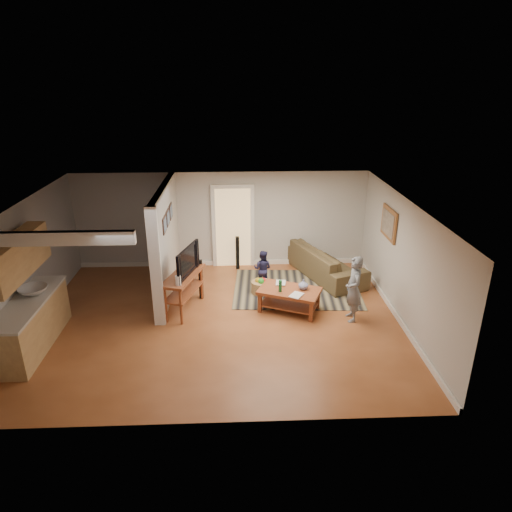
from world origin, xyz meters
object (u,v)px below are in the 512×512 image
(child, at_px, (351,319))
(speaker_right, at_px, (237,253))
(tv_console, at_px, (184,278))
(toy_basket, at_px, (261,287))
(toddler, at_px, (262,286))
(sofa, at_px, (324,275))
(coffee_table, at_px, (290,294))
(speaker_left, at_px, (201,279))

(child, bearing_deg, speaker_right, -141.72)
(tv_console, distance_m, toy_basket, 1.93)
(toddler, bearing_deg, sofa, -138.64)
(sofa, height_order, toy_basket, toy_basket)
(tv_console, relative_size, speaker_right, 1.61)
(coffee_table, bearing_deg, toy_basket, 124.23)
(coffee_table, height_order, toy_basket, coffee_table)
(toy_basket, distance_m, toddler, 0.39)
(toy_basket, bearing_deg, toddler, 81.26)
(child, xyz_separation_m, toddler, (-1.77, 1.65, 0.00))
(speaker_right, xyz_separation_m, toy_basket, (0.54, -1.47, -0.28))
(speaker_left, bearing_deg, child, -20.24)
(sofa, distance_m, toy_basket, 1.93)
(speaker_right, height_order, toy_basket, speaker_right)
(child, bearing_deg, tv_console, -101.02)
(sofa, distance_m, speaker_left, 3.27)
(coffee_table, height_order, speaker_left, speaker_left)
(coffee_table, xyz_separation_m, speaker_left, (-1.96, 0.69, 0.07))
(sofa, bearing_deg, toy_basket, 98.33)
(tv_console, distance_m, child, 3.62)
(toy_basket, relative_size, child, 0.32)
(coffee_table, relative_size, speaker_right, 1.65)
(sofa, distance_m, child, 2.27)
(speaker_right, bearing_deg, sofa, -19.77)
(toddler, bearing_deg, speaker_right, -41.67)
(toy_basket, bearing_deg, speaker_right, 110.10)
(sofa, distance_m, toddler, 1.72)
(speaker_right, bearing_deg, tv_console, -124.10)
(child, bearing_deg, coffee_table, -111.84)
(speaker_left, distance_m, toddler, 1.59)
(speaker_left, xyz_separation_m, child, (3.19, -1.13, -0.46))
(tv_console, distance_m, speaker_right, 2.52)
(toy_basket, bearing_deg, tv_console, -155.78)
(sofa, relative_size, child, 1.79)
(toy_basket, height_order, toddler, toddler)
(toddler, bearing_deg, child, 157.30)
(coffee_table, bearing_deg, toddler, 113.63)
(child, bearing_deg, toy_basket, -127.68)
(speaker_left, bearing_deg, sofa, 19.84)
(tv_console, height_order, child, tv_console)
(sofa, height_order, speaker_left, speaker_left)
(toy_basket, distance_m, child, 2.24)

